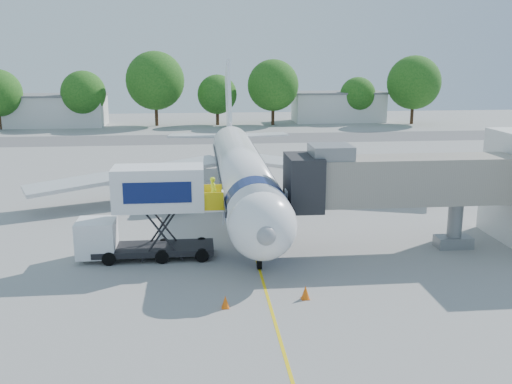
{
  "coord_description": "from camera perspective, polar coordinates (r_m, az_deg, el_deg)",
  "views": [
    {
      "loc": [
        -3.24,
        -39.52,
        11.75
      ],
      "look_at": [
        0.35,
        -4.25,
        3.2
      ],
      "focal_mm": 40.0,
      "sensor_mm": 36.0,
      "label": 1
    }
  ],
  "objects": [
    {
      "name": "tree_c",
      "position": [
        98.39,
        -10.06,
        10.91
      ],
      "size": [
        9.74,
        9.74,
        12.42
      ],
      "color": "#382314",
      "rests_on": "ground"
    },
    {
      "name": "catering_hiloader",
      "position": [
        33.88,
        -10.73,
        -2.08
      ],
      "size": [
        8.5,
        2.44,
        5.5
      ],
      "color": "black",
      "rests_on": "ground"
    },
    {
      "name": "ground",
      "position": [
        41.36,
        -1.08,
        -2.95
      ],
      "size": [
        160.0,
        160.0,
        0.0
      ],
      "primitive_type": "plane",
      "color": "#999997",
      "rests_on": "ground"
    },
    {
      "name": "safety_cone_b",
      "position": [
        28.64,
        4.97,
        -9.99
      ],
      "size": [
        0.44,
        0.44,
        0.7
      ],
      "color": "#EA5C0C",
      "rests_on": "ground"
    },
    {
      "name": "taxiway_strip",
      "position": [
        82.43,
        -3.51,
        5.34
      ],
      "size": [
        120.0,
        10.0,
        0.01
      ],
      "primitive_type": "cube",
      "color": "#59595B",
      "rests_on": "ground"
    },
    {
      "name": "aircraft",
      "position": [
        44.64,
        -1.53,
        2.18
      ],
      "size": [
        34.17,
        37.73,
        11.35
      ],
      "color": "white",
      "rests_on": "ground"
    },
    {
      "name": "tree_e",
      "position": [
        98.24,
        1.72,
        10.62
      ],
      "size": [
        8.68,
        8.68,
        11.07
      ],
      "color": "#382314",
      "rests_on": "ground"
    },
    {
      "name": "outbuilding_right",
      "position": [
        105.01,
        8.21,
        8.46
      ],
      "size": [
        16.4,
        7.4,
        5.3
      ],
      "color": "silver",
      "rests_on": "ground"
    },
    {
      "name": "tree_b",
      "position": [
        99.09,
        -16.88,
        9.45
      ],
      "size": [
        7.28,
        7.28,
        9.29
      ],
      "color": "#382314",
      "rests_on": "ground"
    },
    {
      "name": "guidance_line",
      "position": [
        41.36,
        -1.08,
        -2.94
      ],
      "size": [
        0.15,
        70.0,
        0.01
      ],
      "primitive_type": "cube",
      "color": "yellow",
      "rests_on": "ground"
    },
    {
      "name": "tree_d",
      "position": [
        98.54,
        -3.9,
        9.71
      ],
      "size": [
        6.7,
        6.7,
        8.54
      ],
      "color": "#382314",
      "rests_on": "ground"
    },
    {
      "name": "tree_g",
      "position": [
        103.3,
        15.52,
        10.5
      ],
      "size": [
        9.17,
        9.17,
        11.7
      ],
      "color": "#382314",
      "rests_on": "ground"
    },
    {
      "name": "jet_bridge",
      "position": [
        35.2,
        12.95,
        1.06
      ],
      "size": [
        13.9,
        3.2,
        6.6
      ],
      "color": "gray",
      "rests_on": "ground"
    },
    {
      "name": "outbuilding_left",
      "position": [
        102.96,
        -19.89,
        7.7
      ],
      "size": [
        18.4,
        8.4,
        5.3
      ],
      "color": "silver",
      "rests_on": "ground"
    },
    {
      "name": "ground_tug",
      "position": [
        25.72,
        1.75,
        -11.85
      ],
      "size": [
        3.75,
        2.5,
        1.38
      ],
      "rotation": [
        0.0,
        0.0,
        -0.23
      ],
      "color": "white",
      "rests_on": "ground"
    },
    {
      "name": "safety_cone_a",
      "position": [
        27.65,
        -3.09,
        -10.93
      ],
      "size": [
        0.39,
        0.39,
        0.63
      ],
      "color": "#EA5C0C",
      "rests_on": "ground"
    },
    {
      "name": "tree_f",
      "position": [
        104.03,
        10.13,
        9.54
      ],
      "size": [
        6.25,
        6.25,
        7.97
      ],
      "color": "#382314",
      "rests_on": "ground"
    }
  ]
}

